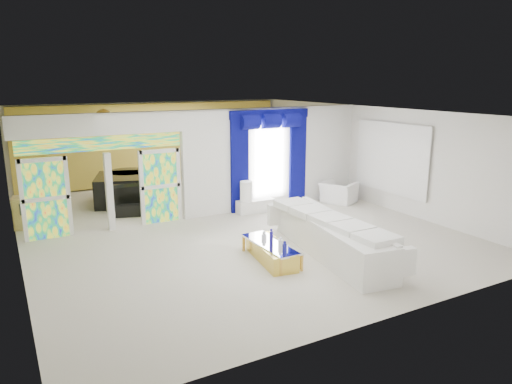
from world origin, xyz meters
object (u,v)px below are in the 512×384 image
grand_piano (119,189)px  white_sofa (330,238)px  armchair (338,192)px  coffee_table (271,252)px  console_table (255,206)px

grand_piano → white_sofa: bearing=-48.0°
armchair → grand_piano: size_ratio=0.58×
coffee_table → armchair: size_ratio=1.66×
console_table → armchair: size_ratio=1.11×
armchair → coffee_table: bearing=100.9°
grand_piano → armchair: bearing=-10.5°
coffee_table → grand_piano: (-1.69, 6.48, 0.26)m
console_table → grand_piano: (-3.23, 2.98, 0.26)m
coffee_table → armchair: bearing=36.3°
console_table → coffee_table: bearing=-113.8°
white_sofa → grand_piano: 7.43m
white_sofa → console_table: size_ratio=3.57×
white_sofa → coffee_table: (-1.35, 0.30, -0.20)m
white_sofa → grand_piano: grand_piano is taller
coffee_table → grand_piano: 6.70m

